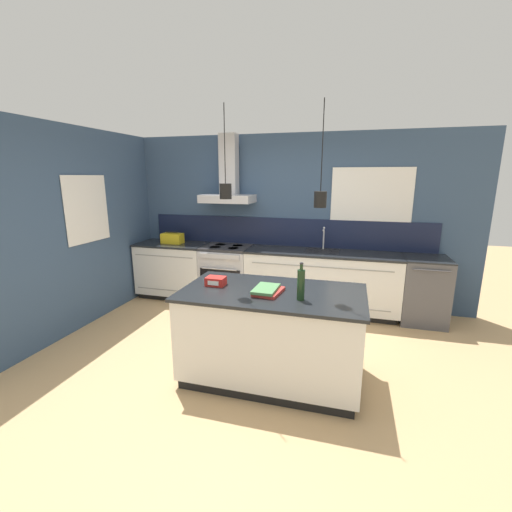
% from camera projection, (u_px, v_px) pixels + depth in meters
% --- Properties ---
extents(ground_plane, '(16.00, 16.00, 0.00)m').
position_uv_depth(ground_plane, '(248.00, 362.00, 3.73)').
color(ground_plane, tan).
rests_on(ground_plane, ground).
extents(wall_back, '(5.60, 2.35, 2.60)m').
position_uv_depth(wall_back, '(282.00, 217.00, 5.31)').
color(wall_back, '#354C6B').
rests_on(wall_back, ground_plane).
extents(wall_left, '(0.08, 3.80, 2.60)m').
position_uv_depth(wall_left, '(94.00, 226.00, 4.72)').
color(wall_left, '#354C6B').
rests_on(wall_left, ground_plane).
extents(counter_run_left, '(1.15, 0.64, 0.91)m').
position_uv_depth(counter_run_left, '(174.00, 270.00, 5.69)').
color(counter_run_left, black).
rests_on(counter_run_left, ground_plane).
extents(counter_run_sink, '(2.22, 0.64, 1.25)m').
position_uv_depth(counter_run_sink, '(321.00, 281.00, 5.06)').
color(counter_run_sink, black).
rests_on(counter_run_sink, ground_plane).
extents(oven_range, '(0.74, 0.66, 0.91)m').
position_uv_depth(oven_range, '(227.00, 274.00, 5.44)').
color(oven_range, '#B5B5BA').
rests_on(oven_range, ground_plane).
extents(dishwasher, '(0.59, 0.65, 0.91)m').
position_uv_depth(dishwasher, '(424.00, 290.00, 4.69)').
color(dishwasher, '#4C4C51').
rests_on(dishwasher, ground_plane).
extents(kitchen_island, '(1.74, 0.96, 0.91)m').
position_uv_depth(kitchen_island, '(272.00, 334.00, 3.36)').
color(kitchen_island, black).
rests_on(kitchen_island, ground_plane).
extents(bottle_on_island, '(0.07, 0.07, 0.34)m').
position_uv_depth(bottle_on_island, '(301.00, 284.00, 2.99)').
color(bottle_on_island, '#193319').
rests_on(bottle_on_island, kitchen_island).
extents(book_stack, '(0.27, 0.35, 0.06)m').
position_uv_depth(book_stack, '(267.00, 290.00, 3.19)').
color(book_stack, '#B2332D').
rests_on(book_stack, kitchen_island).
extents(red_supply_box, '(0.19, 0.14, 0.08)m').
position_uv_depth(red_supply_box, '(216.00, 281.00, 3.42)').
color(red_supply_box, red).
rests_on(red_supply_box, kitchen_island).
extents(yellow_toolbox, '(0.34, 0.18, 0.19)m').
position_uv_depth(yellow_toolbox, '(172.00, 238.00, 5.56)').
color(yellow_toolbox, gold).
rests_on(yellow_toolbox, counter_run_left).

